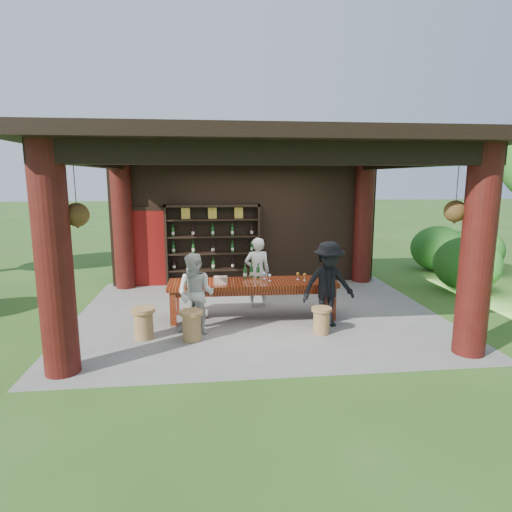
{
  "coord_description": "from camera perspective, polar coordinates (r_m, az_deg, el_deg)",
  "views": [
    {
      "loc": [
        -1.0,
        -8.51,
        2.8
      ],
      "look_at": [
        0.0,
        0.4,
        1.15
      ],
      "focal_mm": 30.0,
      "sensor_mm": 36.0,
      "label": 1
    }
  ],
  "objects": [
    {
      "name": "guest_woman",
      "position": [
        7.79,
        -8.04,
        -5.04
      ],
      "size": [
        0.87,
        0.78,
        1.47
      ],
      "primitive_type": "imported",
      "rotation": [
        0.0,
        0.0,
        -0.37
      ],
      "color": "beige",
      "rests_on": "ground"
    },
    {
      "name": "table_glasses",
      "position": [
        8.7,
        3.75,
        -2.72
      ],
      "size": [
        0.86,
        0.29,
        0.15
      ],
      "color": "silver",
      "rests_on": "tasting_table"
    },
    {
      "name": "tasting_table",
      "position": [
        8.61,
        -0.45,
        -4.15
      ],
      "size": [
        3.37,
        0.91,
        0.75
      ],
      "rotation": [
        0.0,
        0.0,
        -0.01
      ],
      "color": "#4E100B",
      "rests_on": "ground"
    },
    {
      "name": "wine_shelf",
      "position": [
        11.1,
        -5.76,
        1.4
      ],
      "size": [
        2.42,
        0.37,
        2.13
      ],
      "color": "black",
      "rests_on": "ground"
    },
    {
      "name": "stool_near_right",
      "position": [
        7.93,
        8.7,
        -8.4
      ],
      "size": [
        0.37,
        0.37,
        0.49
      ],
      "rotation": [
        0.0,
        0.0,
        -0.01
      ],
      "color": "olive",
      "rests_on": "ground"
    },
    {
      "name": "trees",
      "position": [
        11.21,
        17.63,
        12.84
      ],
      "size": [
        21.93,
        9.22,
        4.8
      ],
      "color": "#3F2819",
      "rests_on": "ground"
    },
    {
      "name": "guest_man",
      "position": [
        8.18,
        9.62,
        -3.75
      ],
      "size": [
        1.15,
        0.79,
        1.63
      ],
      "primitive_type": "imported",
      "rotation": [
        0.0,
        0.0,
        0.19
      ],
      "color": "black",
      "rests_on": "ground"
    },
    {
      "name": "pavilion",
      "position": [
        9.02,
        -0.1,
        6.17
      ],
      "size": [
        7.5,
        6.0,
        3.6
      ],
      "color": "slate",
      "rests_on": "ground"
    },
    {
      "name": "host",
      "position": [
        9.36,
        0.17,
        -2.15
      ],
      "size": [
        0.57,
        0.38,
        1.53
      ],
      "primitive_type": "imported",
      "rotation": [
        0.0,
        0.0,
        3.17
      ],
      "color": "silver",
      "rests_on": "ground"
    },
    {
      "name": "ground",
      "position": [
        9.02,
        0.29,
        -7.67
      ],
      "size": [
        90.0,
        90.0,
        0.0
      ],
      "primitive_type": "plane",
      "color": "#2D5119",
      "rests_on": "ground"
    },
    {
      "name": "shrubs",
      "position": [
        10.3,
        11.72,
        -2.37
      ],
      "size": [
        15.05,
        8.05,
        1.36
      ],
      "color": "#194C14",
      "rests_on": "ground"
    },
    {
      "name": "stool_near_left",
      "position": [
        7.6,
        -8.57,
        -9.04
      ],
      "size": [
        0.41,
        0.41,
        0.53
      ],
      "rotation": [
        0.0,
        0.0,
        -0.23
      ],
      "color": "olive",
      "rests_on": "ground"
    },
    {
      "name": "stool_far_left",
      "position": [
        7.85,
        -14.76,
        -8.56
      ],
      "size": [
        0.42,
        0.42,
        0.55
      ],
      "rotation": [
        0.0,
        0.0,
        -0.16
      ],
      "color": "olive",
      "rests_on": "ground"
    },
    {
      "name": "table_bottles",
      "position": [
        8.85,
        -0.6,
        -1.94
      ],
      "size": [
        0.35,
        0.14,
        0.31
      ],
      "color": "#194C1E",
      "rests_on": "tasting_table"
    },
    {
      "name": "napkin_basket",
      "position": [
        8.41,
        -4.74,
        -3.22
      ],
      "size": [
        0.26,
        0.18,
        0.14
      ],
      "primitive_type": "cube",
      "rotation": [
        0.0,
        0.0,
        -0.01
      ],
      "color": "#BF6672",
      "rests_on": "tasting_table"
    }
  ]
}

